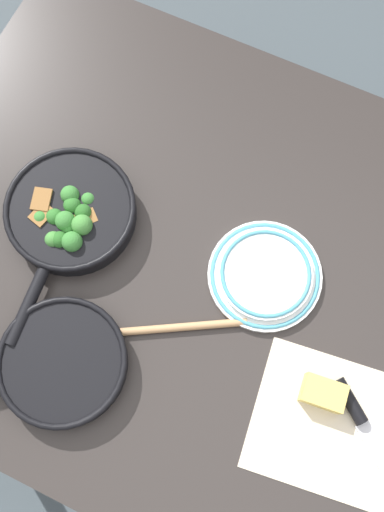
{
  "coord_description": "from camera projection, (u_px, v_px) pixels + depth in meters",
  "views": [
    {
      "loc": [
        -0.13,
        0.28,
        1.85
      ],
      "look_at": [
        0.0,
        0.0,
        0.79
      ],
      "focal_mm": 40.0,
      "sensor_mm": 36.0,
      "label": 1
    }
  ],
  "objects": [
    {
      "name": "ground_plane",
      "position": [
        192.0,
        325.0,
        1.86
      ],
      "size": [
        14.0,
        14.0,
        0.0
      ],
      "primitive_type": "plane",
      "color": "#424C51"
    },
    {
      "name": "dining_table_red",
      "position": [
        192.0,
        270.0,
        1.2
      ],
      "size": [
        1.21,
        1.0,
        0.77
      ],
      "color": "#2D2826",
      "rests_on": "ground_plane"
    },
    {
      "name": "skillet_broccoli",
      "position": [
        69.0,
        214.0,
        1.11
      ],
      "size": [
        0.26,
        0.41,
        0.07
      ],
      "rotation": [
        0.0,
        0.0,
        1.66
      ],
      "color": "black",
      "rests_on": "dining_table_red"
    },
    {
      "name": "skillet_eggs",
      "position": [
        60.0,
        363.0,
        1.04
      ],
      "size": [
        0.32,
        0.32,
        0.04
      ],
      "rotation": [
        0.0,
        0.0,
        0.77
      ],
      "color": "black",
      "rests_on": "dining_table_red"
    },
    {
      "name": "wooden_spoon",
      "position": [
        127.0,
        331.0,
        1.07
      ],
      "size": [
        0.33,
        0.21,
        0.02
      ],
      "rotation": [
        0.0,
        0.0,
        0.52
      ],
      "color": "tan",
      "rests_on": "dining_table_red"
    },
    {
      "name": "parchment_sheet",
      "position": [
        343.0,
        429.0,
        1.03
      ],
      "size": [
        0.35,
        0.28,
        0.0
      ],
      "color": "beige",
      "rests_on": "dining_table_red"
    },
    {
      "name": "grater_knife",
      "position": [
        360.0,
        419.0,
        1.02
      ],
      "size": [
        0.19,
        0.16,
        0.02
      ],
      "rotation": [
        0.0,
        0.0,
        2.49
      ],
      "color": "silver",
      "rests_on": "dining_table_red"
    },
    {
      "name": "cheese_block",
      "position": [
        323.0,
        393.0,
        1.03
      ],
      "size": [
        0.08,
        0.06,
        0.04
      ],
      "color": "#E0C15B",
      "rests_on": "dining_table_red"
    },
    {
      "name": "dinner_plate_stack",
      "position": [
        265.0,
        275.0,
        1.1
      ],
      "size": [
        0.22,
        0.22,
        0.03
      ],
      "color": "white",
      "rests_on": "dining_table_red"
    }
  ]
}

